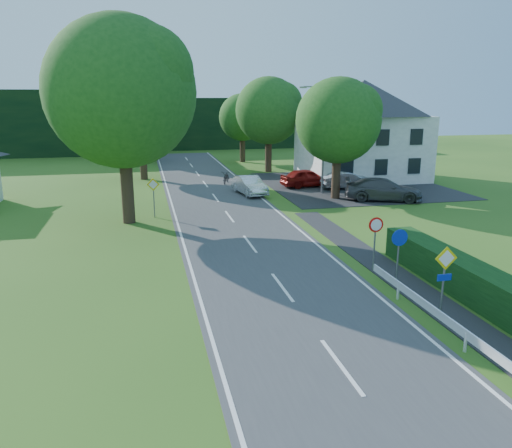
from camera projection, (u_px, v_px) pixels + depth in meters
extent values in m
cube|color=#3E3D40|center=(242.00, 234.00, 26.95)|extent=(7.00, 80.00, 0.04)
cube|color=#262629|center=(352.00, 185.00, 41.79)|extent=(14.00, 16.00, 0.04)
cube|color=white|center=(182.00, 237.00, 26.24)|extent=(0.12, 80.00, 0.01)
cube|color=white|center=(300.00, 230.00, 27.63)|extent=(0.12, 80.00, 0.01)
cube|color=black|center=(234.00, 123.00, 71.25)|extent=(30.00, 5.00, 7.00)
cube|color=silver|center=(361.00, 148.00, 44.36)|extent=(10.00, 8.00, 5.60)
pyramid|color=#25262B|center=(364.00, 98.00, 43.29)|extent=(10.60, 8.40, 3.00)
cylinder|color=slate|center=(324.00, 141.00, 37.16)|extent=(0.16, 0.16, 8.00)
cylinder|color=slate|center=(315.00, 87.00, 36.01)|extent=(1.70, 0.10, 0.10)
cube|color=slate|center=(303.00, 87.00, 35.83)|extent=(0.50, 0.18, 0.12)
cylinder|color=slate|center=(443.00, 287.00, 16.24)|extent=(0.07, 0.07, 2.40)
cube|color=yellow|center=(446.00, 258.00, 15.96)|extent=(0.78, 0.04, 0.78)
cube|color=white|center=(446.00, 258.00, 15.96)|extent=(0.57, 0.05, 0.57)
cube|color=#0C2DB4|center=(444.00, 277.00, 16.12)|extent=(0.50, 0.04, 0.22)
cylinder|color=slate|center=(398.00, 261.00, 19.09)|extent=(0.07, 0.07, 2.20)
cylinder|color=#0C2DB4|center=(400.00, 238.00, 18.83)|extent=(0.64, 0.04, 0.64)
cylinder|color=slate|center=(374.00, 246.00, 20.98)|extent=(0.07, 0.07, 2.20)
cylinder|color=red|center=(376.00, 225.00, 20.72)|extent=(0.64, 0.04, 0.64)
cylinder|color=white|center=(376.00, 225.00, 20.70)|extent=(0.48, 0.04, 0.48)
cylinder|color=slate|center=(154.00, 200.00, 30.44)|extent=(0.07, 0.07, 2.20)
cube|color=yellow|center=(153.00, 184.00, 30.17)|extent=(0.78, 0.04, 0.78)
cube|color=white|center=(153.00, 184.00, 30.17)|extent=(0.57, 0.05, 0.57)
imported|color=silver|center=(249.00, 185.00, 37.54)|extent=(2.16, 4.41, 1.39)
imported|color=black|center=(226.00, 177.00, 42.28)|extent=(1.32, 2.13, 1.06)
imported|color=maroon|center=(307.00, 178.00, 40.69)|extent=(4.55, 2.37, 1.48)
imported|color=#A9A8AD|center=(347.00, 180.00, 39.87)|extent=(4.18, 1.51, 1.37)
imported|color=#434447|center=(383.00, 189.00, 35.35)|extent=(5.81, 3.99, 1.56)
imported|color=#9C9CA3|center=(401.00, 172.00, 43.45)|extent=(5.66, 2.95, 1.52)
imported|color=#BD380F|center=(329.00, 172.00, 41.61)|extent=(2.67, 2.71, 2.14)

